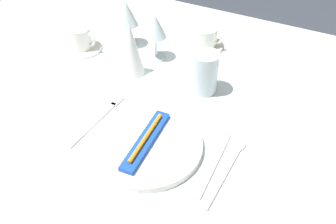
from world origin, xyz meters
TOP-DOWN VIEW (x-y plane):
  - dining_table at (0.00, 0.00)m, footprint 1.80×1.11m
  - dinner_plate at (0.03, -0.22)m, footprint 0.28×0.28m
  - toothbrush_package at (0.03, -0.22)m, footprint 0.05×0.21m
  - fork_outer at (-0.13, -0.18)m, footprint 0.03×0.22m
  - dinner_knife at (0.20, -0.20)m, footprint 0.02×0.22m
  - spoon_soup at (0.23, -0.17)m, footprint 0.03×0.23m
  - saucer_left at (-0.38, 0.08)m, footprint 0.13×0.13m
  - coffee_cup_left at (-0.38, 0.08)m, footprint 0.10×0.07m
  - saucer_far at (-0.02, 0.28)m, footprint 0.13×0.13m
  - coffee_cup_far at (-0.02, 0.28)m, footprint 0.11×0.08m
  - wine_glass_centre at (-0.26, 0.18)m, footprint 0.07×0.07m
  - wine_glass_left at (-0.13, 0.15)m, footprint 0.07×0.07m
  - drink_tumbler at (0.07, 0.06)m, footprint 0.08×0.08m
  - napkin_folded at (-0.16, 0.04)m, footprint 0.08×0.08m

SIDE VIEW (x-z plane):
  - dining_table at x=0.00m, z-range 0.29..1.03m
  - fork_outer at x=-0.13m, z-range 0.74..0.74m
  - dinner_knife at x=0.20m, z-range 0.74..0.74m
  - spoon_soup at x=0.23m, z-range 0.74..0.75m
  - saucer_left at x=-0.38m, z-range 0.74..0.75m
  - saucer_far at x=-0.02m, z-range 0.74..0.75m
  - dinner_plate at x=0.03m, z-range 0.74..0.76m
  - toothbrush_package at x=0.03m, z-range 0.75..0.78m
  - coffee_cup_far at x=-0.02m, z-range 0.75..0.81m
  - coffee_cup_left at x=-0.38m, z-range 0.75..0.82m
  - drink_tumbler at x=0.07m, z-range 0.73..0.86m
  - napkin_folded at x=-0.16m, z-range 0.74..0.91m
  - wine_glass_centre at x=-0.26m, z-range 0.77..0.92m
  - wine_glass_left at x=-0.13m, z-range 0.77..0.92m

